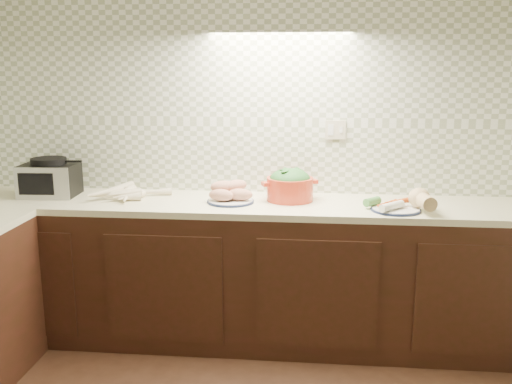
# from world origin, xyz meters

# --- Properties ---
(room) EXTENTS (3.60, 3.60, 2.60)m
(room) POSITION_xyz_m (0.00, 0.00, 1.63)
(room) COLOR black
(room) RESTS_ON ground
(counter) EXTENTS (3.60, 3.60, 0.90)m
(counter) POSITION_xyz_m (-0.68, 0.68, 0.45)
(counter) COLOR black
(counter) RESTS_ON ground
(toaster_oven) EXTENTS (0.36, 0.29, 0.24)m
(toaster_oven) POSITION_xyz_m (-1.27, 1.55, 1.01)
(toaster_oven) COLOR black
(toaster_oven) RESTS_ON counter
(parsnip_pile) EXTENTS (0.42, 0.34, 0.08)m
(parsnip_pile) POSITION_xyz_m (-0.73, 1.50, 0.94)
(parsnip_pile) COLOR beige
(parsnip_pile) RESTS_ON counter
(sweet_potato_plate) EXTENTS (0.29, 0.29, 0.13)m
(sweet_potato_plate) POSITION_xyz_m (-0.09, 1.49, 0.95)
(sweet_potato_plate) COLOR #141E3F
(sweet_potato_plate) RESTS_ON counter
(onion_bowl) EXTENTS (0.13, 0.13, 0.10)m
(onion_bowl) POSITION_xyz_m (-0.10, 1.62, 0.94)
(onion_bowl) COLOR black
(onion_bowl) RESTS_ON counter
(dutch_oven) EXTENTS (0.38, 0.38, 0.20)m
(dutch_oven) POSITION_xyz_m (0.27, 1.57, 1.00)
(dutch_oven) COLOR red
(dutch_oven) RESTS_ON counter
(veg_plate) EXTENTS (0.38, 0.30, 0.13)m
(veg_plate) POSITION_xyz_m (0.95, 1.38, 0.95)
(veg_plate) COLOR #141E3F
(veg_plate) RESTS_ON counter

